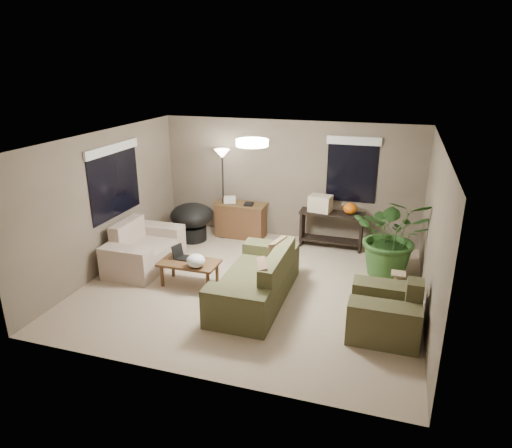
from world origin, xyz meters
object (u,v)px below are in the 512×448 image
(coffee_table, at_px, (189,265))
(papasan_chair, at_px, (192,219))
(loveseat, at_px, (143,251))
(console_table, at_px, (331,227))
(main_sofa, at_px, (258,282))
(cat_scratching_post, at_px, (397,289))
(floor_lamp, at_px, (222,164))
(houseplant, at_px, (392,244))
(armchair, at_px, (385,313))
(desk, at_px, (241,220))

(coffee_table, distance_m, papasan_chair, 2.09)
(loveseat, bearing_deg, console_table, 31.54)
(main_sofa, distance_m, coffee_table, 1.27)
(main_sofa, bearing_deg, cat_scratching_post, 15.21)
(floor_lamp, height_order, houseplant, floor_lamp)
(loveseat, bearing_deg, main_sofa, -13.66)
(coffee_table, height_order, cat_scratching_post, cat_scratching_post)
(cat_scratching_post, bearing_deg, armchair, -98.33)
(loveseat, height_order, houseplant, houseplant)
(floor_lamp, bearing_deg, console_table, 2.15)
(console_table, distance_m, cat_scratching_post, 2.39)
(coffee_table, distance_m, cat_scratching_post, 3.42)
(armchair, bearing_deg, cat_scratching_post, 81.67)
(main_sofa, distance_m, floor_lamp, 3.18)
(loveseat, height_order, armchair, same)
(main_sofa, xyz_separation_m, armchair, (1.98, -0.38, 0.00))
(main_sofa, bearing_deg, floor_lamp, 122.01)
(coffee_table, distance_m, floor_lamp, 2.64)
(desk, height_order, papasan_chair, papasan_chair)
(loveseat, xyz_separation_m, papasan_chair, (0.31, 1.47, 0.17))
(main_sofa, xyz_separation_m, houseplant, (1.99, 1.56, 0.29))
(floor_lamp, distance_m, houseplant, 3.78)
(console_table, bearing_deg, houseplant, -39.38)
(desk, bearing_deg, armchair, -42.89)
(floor_lamp, bearing_deg, loveseat, -115.05)
(main_sofa, distance_m, loveseat, 2.48)
(loveseat, distance_m, papasan_chair, 1.51)
(main_sofa, relative_size, cat_scratching_post, 4.40)
(main_sofa, height_order, loveseat, same)
(main_sofa, height_order, armchair, same)
(armchair, distance_m, papasan_chair, 4.76)
(console_table, xyz_separation_m, cat_scratching_post, (1.34, -1.97, -0.22))
(floor_lamp, bearing_deg, main_sofa, -57.99)
(papasan_chair, height_order, houseplant, houseplant)
(coffee_table, xyz_separation_m, cat_scratching_post, (3.39, 0.44, -0.14))
(loveseat, height_order, desk, loveseat)
(main_sofa, distance_m, console_table, 2.67)
(loveseat, distance_m, cat_scratching_post, 4.54)
(loveseat, xyz_separation_m, console_table, (3.19, 1.96, 0.14))
(main_sofa, relative_size, houseplant, 1.47)
(armchair, height_order, floor_lamp, floor_lamp)
(main_sofa, height_order, floor_lamp, floor_lamp)
(console_table, height_order, houseplant, houseplant)
(console_table, height_order, cat_scratching_post, console_table)
(coffee_table, bearing_deg, cat_scratching_post, 7.36)
(loveseat, distance_m, console_table, 3.75)
(armchair, distance_m, console_table, 3.17)
(floor_lamp, bearing_deg, armchair, -38.87)
(main_sofa, xyz_separation_m, floor_lamp, (-1.54, 2.46, 1.30))
(desk, bearing_deg, houseplant, -17.61)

